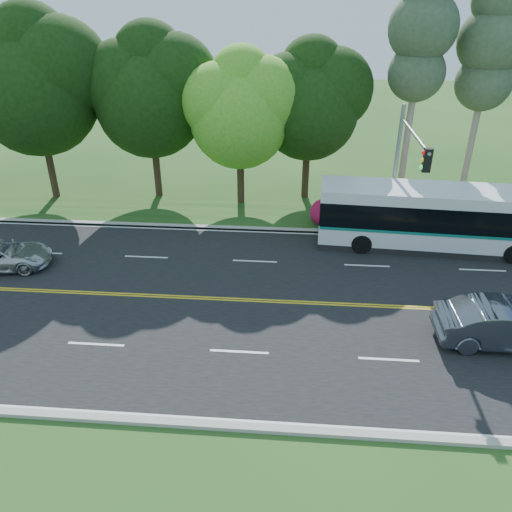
# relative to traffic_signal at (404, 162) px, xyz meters

# --- Properties ---
(ground) EXTENTS (120.00, 120.00, 0.00)m
(ground) POSITION_rel_traffic_signal_xyz_m (-6.49, -5.40, -4.67)
(ground) COLOR #204617
(ground) RESTS_ON ground
(road) EXTENTS (60.00, 14.00, 0.02)m
(road) POSITION_rel_traffic_signal_xyz_m (-6.49, -5.40, -4.66)
(road) COLOR black
(road) RESTS_ON ground
(curb_north) EXTENTS (60.00, 0.30, 0.15)m
(curb_north) POSITION_rel_traffic_signal_xyz_m (-6.49, 1.75, -4.60)
(curb_north) COLOR #A6A296
(curb_north) RESTS_ON ground
(curb_south) EXTENTS (60.00, 0.30, 0.15)m
(curb_south) POSITION_rel_traffic_signal_xyz_m (-6.49, -12.55, -4.60)
(curb_south) COLOR #A6A296
(curb_south) RESTS_ON ground
(grass_verge) EXTENTS (60.00, 4.00, 0.10)m
(grass_verge) POSITION_rel_traffic_signal_xyz_m (-6.49, 3.60, -4.62)
(grass_verge) COLOR #204617
(grass_verge) RESTS_ON ground
(lane_markings) EXTENTS (57.60, 13.82, 0.00)m
(lane_markings) POSITION_rel_traffic_signal_xyz_m (-6.59, -5.40, -4.65)
(lane_markings) COLOR gold
(lane_markings) RESTS_ON road
(tree_row) EXTENTS (44.70, 9.10, 13.84)m
(tree_row) POSITION_rel_traffic_signal_xyz_m (-11.65, 6.73, 2.06)
(tree_row) COLOR black
(tree_row) RESTS_ON ground
(bougainvillea_hedge) EXTENTS (9.50, 2.25, 1.50)m
(bougainvillea_hedge) POSITION_rel_traffic_signal_xyz_m (0.69, 2.75, -3.95)
(bougainvillea_hedge) COLOR maroon
(bougainvillea_hedge) RESTS_ON ground
(traffic_signal) EXTENTS (0.42, 6.10, 7.00)m
(traffic_signal) POSITION_rel_traffic_signal_xyz_m (0.00, 0.00, 0.00)
(traffic_signal) COLOR gray
(traffic_signal) RESTS_ON ground
(transit_bus) EXTENTS (12.38, 3.41, 3.20)m
(transit_bus) POSITION_rel_traffic_signal_xyz_m (2.30, 0.40, -3.06)
(transit_bus) COLOR silver
(transit_bus) RESTS_ON road
(sedan) EXTENTS (5.20, 1.86, 1.71)m
(sedan) POSITION_rel_traffic_signal_xyz_m (2.96, -7.57, -3.80)
(sedan) COLOR #555967
(sedan) RESTS_ON road
(suv) EXTENTS (4.92, 2.90, 1.28)m
(suv) POSITION_rel_traffic_signal_xyz_m (-19.12, -3.46, -4.01)
(suv) COLOR silver
(suv) RESTS_ON road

